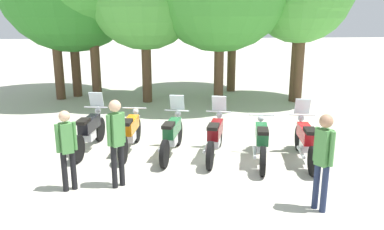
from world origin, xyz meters
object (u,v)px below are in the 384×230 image
Objects in this scene: motorcycle_2 at (172,134)px; motorcycle_5 at (305,140)px; person_1 at (116,136)px; motorcycle_0 at (90,130)px; person_0 at (323,155)px; motorcycle_3 at (215,136)px; person_2 at (67,145)px; motorcycle_1 at (130,132)px; motorcycle_4 at (261,141)px.

motorcycle_2 and motorcycle_5 have the same top height.
motorcycle_2 is 2.11m from person_1.
person_0 reaches higher than motorcycle_0.
person_2 reaches higher than motorcycle_3.
person_2 reaches higher than motorcycle_0.
motorcycle_3 is at bearing 87.13° from person_0.
person_0 is at bearing -125.79° from motorcycle_2.
motorcycle_5 is at bearing -95.29° from motorcycle_1.
motorcycle_3 reaches higher than motorcycle_4.
motorcycle_3 is 1.22× the size of person_0.
person_2 is (-1.01, -2.13, 0.43)m from motorcycle_1.
person_0 is at bearing -124.61° from motorcycle_1.
person_2 is at bearing -121.78° from person_1.
motorcycle_3 is 2.09m from motorcycle_5.
person_0 is at bearing -117.10° from motorcycle_0.
person_2 is (-5.11, -1.18, 0.42)m from motorcycle_5.
person_2 is (-3.06, -1.64, 0.42)m from motorcycle_3.
motorcycle_0 is at bearing 86.50° from motorcycle_4.
motorcycle_5 is at bearing -92.70° from motorcycle_0.
motorcycle_1 and motorcycle_4 have the same top height.
motorcycle_0 and motorcycle_2 have the same top height.
motorcycle_5 is (4.10, -0.95, 0.01)m from motorcycle_1.
motorcycle_4 is (2.04, -0.59, -0.01)m from motorcycle_2.
person_0 is 4.70m from person_2.
person_1 is at bearing 140.95° from motorcycle_3.
motorcycle_1 is 4.21m from motorcycle_5.
person_2 is (0.01, -2.30, 0.42)m from motorcycle_0.
person_1 reaches higher than person_2.
motorcycle_5 is 5.26m from person_2.
motorcycle_2 is at bearing 86.31° from motorcycle_5.
person_1 is at bearing 120.85° from motorcycle_4.
person_1 reaches higher than motorcycle_1.
motorcycle_0 and motorcycle_5 have the same top height.
person_0 reaches higher than motorcycle_3.
motorcycle_1 is 1.02× the size of motorcycle_3.
motorcycle_4 is 1.35× the size of person_2.
person_1 reaches higher than motorcycle_0.
motorcycle_3 is 1.10m from motorcycle_4.
motorcycle_0 is 2.45m from person_1.
person_1 is (-2.13, -1.54, 0.53)m from motorcycle_3.
motorcycle_2 is at bearing 99.29° from person_0.
person_0 reaches higher than motorcycle_1.
motorcycle_2 is 2.76m from person_2.
motorcycle_5 is 1.23× the size of person_1.
motorcycle_1 is 1.23× the size of person_1.
person_2 is at bearing 145.19° from motorcycle_2.
motorcycle_3 is (2.06, -0.49, 0.01)m from motorcycle_1.
motorcycle_3 is 2.69m from person_1.
motorcycle_5 is at bearing 66.68° from person_1.
motorcycle_2 is 0.99× the size of motorcycle_5.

